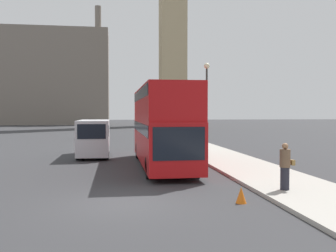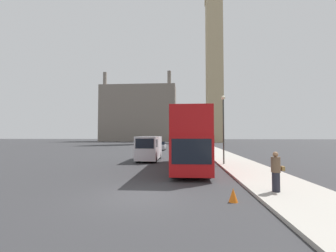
# 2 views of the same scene
# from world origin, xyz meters

# --- Properties ---
(ground_plane) EXTENTS (300.00, 300.00, 0.00)m
(ground_plane) POSITION_xyz_m (0.00, 0.00, 0.00)
(ground_plane) COLOR #333335
(sidewalk_strip) EXTENTS (3.70, 120.00, 0.15)m
(sidewalk_strip) POSITION_xyz_m (6.85, 0.00, 0.07)
(sidewalk_strip) COLOR #ADA89E
(sidewalk_strip) RESTS_ON ground_plane
(building_block_distant) EXTENTS (32.69, 12.90, 29.80)m
(building_block_distant) POSITION_xyz_m (-18.18, 89.01, 12.25)
(building_block_distant) COLOR slate
(building_block_distant) RESTS_ON ground_plane
(red_double_decker_bus) EXTENTS (2.58, 11.27, 4.45)m
(red_double_decker_bus) POSITION_xyz_m (2.38, 8.45, 2.48)
(red_double_decker_bus) COLOR #B71114
(red_double_decker_bus) RESTS_ON ground_plane
(white_van) EXTENTS (2.09, 5.67, 2.54)m
(white_van) POSITION_xyz_m (-1.73, 13.79, 1.36)
(white_van) COLOR silver
(white_van) RESTS_ON ground_plane
(pedestrian) EXTENTS (0.55, 0.39, 1.77)m
(pedestrian) POSITION_xyz_m (6.06, 0.59, 1.03)
(pedestrian) COLOR #23232D
(pedestrian) RESTS_ON sidewalk_strip
(street_lamp) EXTENTS (0.36, 0.36, 6.03)m
(street_lamp) POSITION_xyz_m (5.44, 10.31, 4.08)
(street_lamp) COLOR #2D332D
(street_lamp) RESTS_ON sidewalk_strip
(parked_sedan) EXTENTS (1.74, 4.41, 1.51)m
(parked_sedan) POSITION_xyz_m (-2.33, 31.04, 0.69)
(parked_sedan) COLOR #99999E
(parked_sedan) RESTS_ON ground_plane
(traffic_cone) EXTENTS (0.36, 0.36, 0.55)m
(traffic_cone) POSITION_xyz_m (3.92, -0.61, 0.28)
(traffic_cone) COLOR orange
(traffic_cone) RESTS_ON ground_plane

